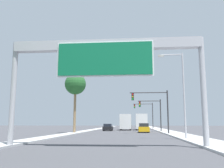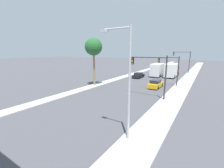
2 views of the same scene
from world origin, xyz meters
The scene contains 12 objects.
sidewalk_right centered at (7.75, 60.00, 0.07)m, with size 3.00×120.00×0.15m.
median_strip_left centered at (-7.25, 60.00, 0.07)m, with size 2.00×120.00×0.15m.
sign_gantry centered at (0.00, 17.89, 5.99)m, with size 13.27×0.73×7.29m.
car_mid_center centered at (3.50, 44.90, 0.73)m, with size 1.79×4.43×1.55m.
car_mid_right centered at (-3.50, 53.16, 0.67)m, with size 1.81×4.20×1.42m.
truck_box_primary centered at (3.50, 59.61, 1.80)m, with size 2.50×8.51×3.57m.
truck_box_secondary centered at (0.00, 58.52, 1.76)m, with size 2.46×7.49×3.49m.
traffic_light_near_intersection centered at (4.96, 38.00, 4.32)m, with size 5.55×0.32×6.28m.
traffic_light_mid_block centered at (5.40, 48.00, 3.99)m, with size 4.21×0.32×5.92m.
traffic_light_far_intersection centered at (5.15, 68.00, 4.65)m, with size 5.24×0.32×6.84m.
palm_tree_background centered at (-7.29, 39.72, 7.57)m, with size 3.34×3.34×9.35m.
street_lamp_right centered at (6.55, 26.40, 5.06)m, with size 2.51×0.28×8.59m.
Camera 1 is at (1.94, 1.45, 1.61)m, focal length 40.00 mm.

